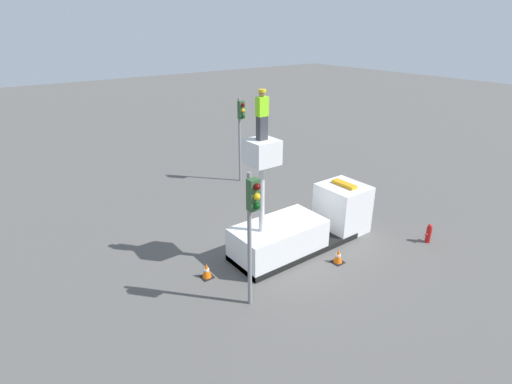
{
  "coord_description": "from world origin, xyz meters",
  "views": [
    {
      "loc": [
        -10.15,
        -10.84,
        8.9
      ],
      "look_at": [
        -2.73,
        -0.9,
        3.62
      ],
      "focal_mm": 28.0,
      "sensor_mm": 36.0,
      "label": 1
    }
  ],
  "objects": [
    {
      "name": "ground_plane",
      "position": [
        0.0,
        0.0,
        0.0
      ],
      "size": [
        120.0,
        120.0,
        0.0
      ],
      "primitive_type": "plane",
      "color": "#565451"
    },
    {
      "name": "bucket_truck",
      "position": [
        0.48,
        0.0,
        0.97
      ],
      "size": [
        6.64,
        2.06,
        5.08
      ],
      "color": "black",
      "rests_on": "ground"
    },
    {
      "name": "worker",
      "position": [
        -1.81,
        0.0,
        5.96
      ],
      "size": [
        0.4,
        0.26,
        1.75
      ],
      "color": "#38383D",
      "rests_on": "bucket_truck"
    },
    {
      "name": "traffic_light_pole",
      "position": [
        -3.66,
        -1.94,
        3.4
      ],
      "size": [
        0.34,
        0.57,
        4.8
      ],
      "color": "gray",
      "rests_on": "ground"
    },
    {
      "name": "traffic_light_across",
      "position": [
        2.66,
        7.8,
        3.54
      ],
      "size": [
        0.34,
        0.57,
        5.0
      ],
      "color": "gray",
      "rests_on": "ground"
    },
    {
      "name": "fire_hydrant",
      "position": [
        5.03,
        -3.09,
        0.43
      ],
      "size": [
        0.47,
        0.23,
        0.87
      ],
      "color": "red",
      "rests_on": "ground"
    },
    {
      "name": "traffic_cone_rear",
      "position": [
        -4.08,
        0.41,
        0.29
      ],
      "size": [
        0.44,
        0.44,
        0.62
      ],
      "color": "black",
      "rests_on": "ground"
    },
    {
      "name": "traffic_cone_curbside",
      "position": [
        0.65,
        -1.85,
        0.29
      ],
      "size": [
        0.45,
        0.45,
        0.61
      ],
      "color": "black",
      "rests_on": "ground"
    }
  ]
}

